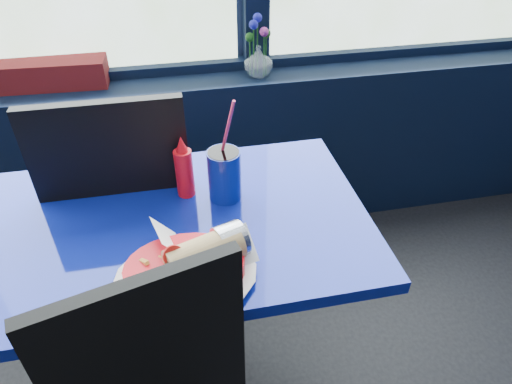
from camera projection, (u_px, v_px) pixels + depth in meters
name	position (u px, v px, depth m)	size (l,w,h in m)	color
window_sill	(96.00, 168.00, 2.13)	(5.00, 0.26, 0.80)	black
near_table	(165.00, 267.00, 1.39)	(1.20, 0.70, 0.75)	black
chair_near_back	(127.00, 202.00, 1.60)	(0.48, 0.48, 1.05)	black
planter_box	(38.00, 74.00, 1.86)	(0.55, 0.14, 0.11)	maroon
flower_vase	(258.00, 58.00, 1.94)	(0.14, 0.15, 0.26)	silver
food_basket	(188.00, 267.00, 1.09)	(0.32, 0.32, 0.11)	red
ketchup_bottle	(184.00, 170.00, 1.34)	(0.05, 0.05, 0.20)	red
soda_cup	(224.00, 174.00, 1.33)	(0.10, 0.10, 0.33)	navy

